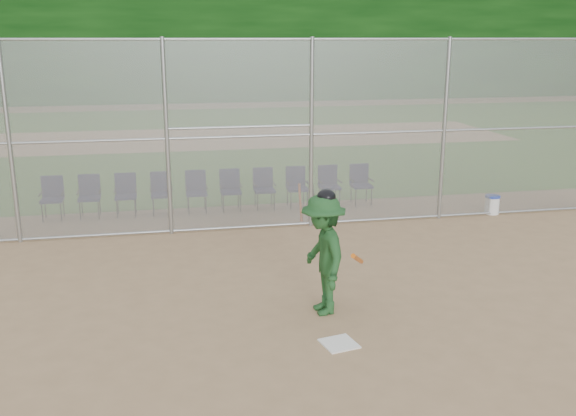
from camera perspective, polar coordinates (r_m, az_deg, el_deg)
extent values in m
plane|color=tan|center=(9.28, 3.07, -10.53)|extent=(100.00, 100.00, 0.00)
plane|color=#37681F|center=(26.50, -6.60, 6.21)|extent=(100.00, 100.00, 0.00)
plane|color=tan|center=(26.49, -6.60, 6.22)|extent=(24.00, 24.00, 0.00)
cube|color=gray|center=(13.43, -2.10, 6.42)|extent=(16.00, 0.02, 4.00)
cylinder|color=#9EA3A8|center=(13.28, -2.18, 14.78)|extent=(16.00, 0.05, 0.05)
cube|color=black|center=(43.19, -8.83, 16.79)|extent=(80.00, 5.00, 11.00)
cube|color=white|center=(8.82, 4.56, -11.92)|extent=(0.52, 0.52, 0.02)
imported|color=#1F4F23|center=(9.43, 3.13, -4.16)|extent=(0.74, 1.21, 1.81)
ellipsoid|color=black|center=(9.19, 3.21, 0.99)|extent=(0.27, 0.30, 0.23)
cylinder|color=orange|center=(9.16, 6.19, -4.51)|extent=(0.42, 0.75, 0.41)
cylinder|color=white|center=(15.66, 17.68, 0.21)|extent=(0.33, 0.33, 0.39)
cylinder|color=#283EAE|center=(15.60, 17.74, 0.99)|extent=(0.35, 0.35, 0.05)
cylinder|color=#D84C14|center=(14.32, 1.11, 0.49)|extent=(0.06, 0.33, 0.82)
cylinder|color=black|center=(14.39, 2.27, 0.53)|extent=(0.06, 0.36, 0.82)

